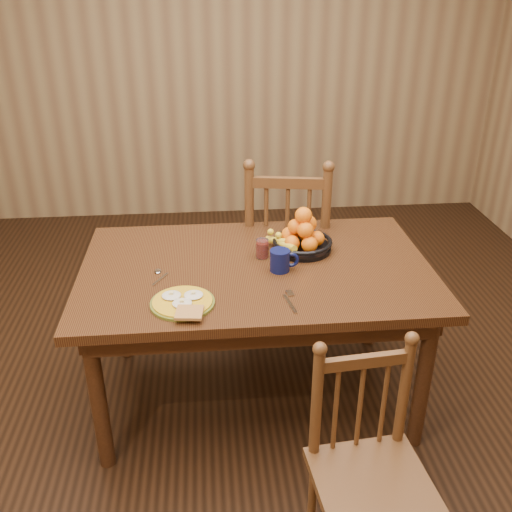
{
  "coord_description": "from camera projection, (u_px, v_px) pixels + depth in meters",
  "views": [
    {
      "loc": [
        -0.21,
        -2.3,
        1.97
      ],
      "look_at": [
        0.0,
        0.0,
        0.8
      ],
      "focal_mm": 40.0,
      "sensor_mm": 36.0,
      "label": 1
    }
  ],
  "objects": [
    {
      "name": "dining_table",
      "position": [
        256.0,
        282.0,
        2.66
      ],
      "size": [
        1.6,
        1.0,
        0.75
      ],
      "color": "black",
      "rests_on": "ground"
    },
    {
      "name": "chair_far",
      "position": [
        287.0,
        250.0,
        3.27
      ],
      "size": [
        0.56,
        0.54,
        1.08
      ],
      "rotation": [
        0.0,
        0.0,
        2.98
      ],
      "color": "#503218",
      "rests_on": "ground"
    },
    {
      "name": "fruit_bowl",
      "position": [
        302.0,
        238.0,
        2.74
      ],
      "size": [
        0.32,
        0.29,
        0.22
      ],
      "color": "black",
      "rests_on": "dining_table"
    },
    {
      "name": "room",
      "position": [
        256.0,
        137.0,
        2.35
      ],
      "size": [
        4.52,
        5.02,
        2.72
      ],
      "color": "black",
      "rests_on": "ground"
    },
    {
      "name": "breakfast_plate",
      "position": [
        183.0,
        302.0,
        2.31
      ],
      "size": [
        0.26,
        0.29,
        0.04
      ],
      "color": "#59601E",
      "rests_on": "dining_table"
    },
    {
      "name": "spoon",
      "position": [
        159.0,
        274.0,
        2.54
      ],
      "size": [
        0.07,
        0.15,
        0.01
      ],
      "rotation": [
        0.0,
        0.0,
        -0.51
      ],
      "color": "silver",
      "rests_on": "dining_table"
    },
    {
      "name": "coffee_mug",
      "position": [
        281.0,
        260.0,
        2.56
      ],
      "size": [
        0.13,
        0.09,
        0.1
      ],
      "color": "#0B103C",
      "rests_on": "dining_table"
    },
    {
      "name": "fork",
      "position": [
        290.0,
        300.0,
        2.34
      ],
      "size": [
        0.05,
        0.18,
        0.0
      ],
      "rotation": [
        0.0,
        0.0,
        0.19
      ],
      "color": "silver",
      "rests_on": "dining_table"
    },
    {
      "name": "juice_glass",
      "position": [
        262.0,
        249.0,
        2.68
      ],
      "size": [
        0.06,
        0.06,
        0.09
      ],
      "color": "silver",
      "rests_on": "dining_table"
    },
    {
      "name": "chair_near",
      "position": [
        369.0,
        471.0,
        1.97
      ],
      "size": [
        0.42,
        0.41,
        0.86
      ],
      "rotation": [
        0.0,
        0.0,
        0.09
      ],
      "color": "#503218",
      "rests_on": "ground"
    }
  ]
}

